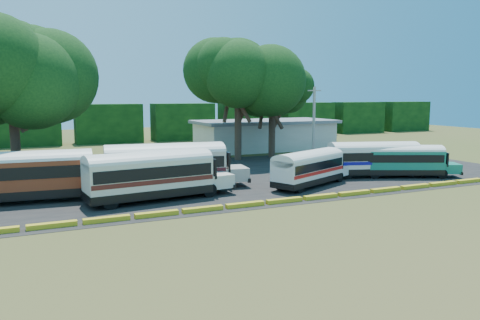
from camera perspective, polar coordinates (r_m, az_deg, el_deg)
name	(u,v)px	position (r m, az deg, el deg)	size (l,w,h in m)	color
ground	(230,213)	(29.90, -1.19, -6.44)	(160.00, 160.00, 0.00)	#3C4F1A
asphalt_strip	(187,180)	(41.24, -6.49, -2.46)	(64.00, 24.00, 0.02)	black
curb	(224,207)	(30.76, -1.93, -5.75)	(53.70, 0.45, 0.30)	gold
terminal_building	(265,135)	(64.03, 3.05, 3.12)	(19.00, 9.00, 4.00)	beige
treeline_backdrop	(109,123)	(75.62, -15.72, 4.31)	(130.00, 4.00, 6.00)	black
bus_red	(29,173)	(35.60, -24.30, -1.43)	(11.11, 3.57, 3.59)	black
bus_cream_west	(152,173)	(33.43, -10.64, -1.55)	(10.94, 3.80, 3.52)	black
bus_cream_east	(168,164)	(36.98, -8.73, -0.44)	(11.48, 4.09, 3.69)	black
bus_white_red	(310,166)	(38.46, 8.47, -0.75)	(9.07, 5.72, 2.95)	black
bus_white_blue	(376,157)	(44.28, 16.20, 0.35)	(10.02, 5.21, 3.21)	black
bus_teal	(403,159)	(44.83, 19.22, 0.15)	(9.05, 5.68, 2.94)	black
tree_west	(10,67)	(44.33, -26.21, 10.11)	(10.82, 10.82, 13.72)	#322219
tree_center	(238,73)	(53.30, -0.25, 10.54)	(10.50, 10.50, 13.72)	#322219
tree_east	(272,91)	(55.96, 3.95, 8.36)	(7.44, 7.44, 10.64)	#322219
utility_pole	(314,125)	(49.75, 8.98, 4.20)	(1.60, 0.30, 8.27)	gray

